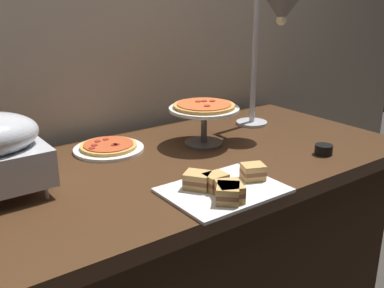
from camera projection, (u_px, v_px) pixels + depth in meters
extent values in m
cube|color=tan|center=(92.00, 27.00, 1.82)|extent=(4.40, 0.04, 2.40)
cube|color=#422816|center=(161.00, 171.00, 1.59)|extent=(1.90, 0.84, 0.05)
cube|color=black|center=(163.00, 264.00, 1.71)|extent=(1.75, 0.74, 0.71)
cylinder|color=#B7BABF|center=(47.00, 192.00, 1.32)|extent=(0.01, 0.01, 0.04)
cylinder|color=#B7BABF|center=(26.00, 172.00, 1.47)|extent=(0.01, 0.01, 0.04)
cylinder|color=#B7BABF|center=(252.00, 123.00, 2.06)|extent=(0.14, 0.14, 0.01)
cylinder|color=#B7BABF|center=(254.00, 62.00, 1.97)|extent=(0.02, 0.02, 0.55)
cone|color=#595B60|center=(282.00, 10.00, 1.79)|extent=(0.15, 0.15, 0.10)
sphere|color=#F9EAB2|center=(281.00, 20.00, 1.80)|extent=(0.04, 0.04, 0.04)
cylinder|color=white|center=(109.00, 149.00, 1.72)|extent=(0.27, 0.27, 0.01)
cylinder|color=gold|center=(109.00, 146.00, 1.72)|extent=(0.22, 0.22, 0.01)
cylinder|color=#B74723|center=(108.00, 144.00, 1.71)|extent=(0.19, 0.19, 0.00)
cylinder|color=maroon|center=(114.00, 145.00, 1.69)|extent=(0.02, 0.02, 0.00)
cylinder|color=maroon|center=(94.00, 145.00, 1.69)|extent=(0.02, 0.02, 0.00)
cylinder|color=maroon|center=(92.00, 148.00, 1.66)|extent=(0.02, 0.02, 0.00)
cylinder|color=maroon|center=(97.00, 141.00, 1.73)|extent=(0.02, 0.02, 0.00)
cylinder|color=maroon|center=(116.00, 144.00, 1.70)|extent=(0.02, 0.02, 0.00)
cylinder|color=maroon|center=(106.00, 139.00, 1.76)|extent=(0.02, 0.02, 0.00)
cylinder|color=#595B60|center=(204.00, 127.00, 1.78)|extent=(0.02, 0.02, 0.14)
cylinder|color=#595B60|center=(204.00, 143.00, 1.80)|extent=(0.15, 0.15, 0.01)
cylinder|color=white|center=(204.00, 109.00, 1.75)|extent=(0.28, 0.28, 0.01)
cylinder|color=#C68E42|center=(204.00, 106.00, 1.75)|extent=(0.24, 0.24, 0.01)
cylinder|color=#C65628|center=(204.00, 104.00, 1.75)|extent=(0.21, 0.21, 0.00)
cylinder|color=maroon|center=(204.00, 101.00, 1.78)|extent=(0.02, 0.02, 0.00)
cylinder|color=maroon|center=(198.00, 102.00, 1.77)|extent=(0.02, 0.02, 0.00)
cylinder|color=maroon|center=(212.00, 101.00, 1.78)|extent=(0.02, 0.02, 0.00)
cylinder|color=maroon|center=(207.00, 106.00, 1.70)|extent=(0.02, 0.02, 0.00)
cube|color=white|center=(223.00, 190.00, 1.37)|extent=(0.35, 0.26, 0.01)
cube|color=tan|center=(197.00, 185.00, 1.37)|extent=(0.10, 0.10, 0.02)
cube|color=brown|center=(197.00, 180.00, 1.36)|extent=(0.10, 0.10, 0.01)
cube|color=tan|center=(197.00, 175.00, 1.36)|extent=(0.10, 0.10, 0.02)
cube|color=tan|center=(228.00, 199.00, 1.28)|extent=(0.10, 0.10, 0.02)
cube|color=brown|center=(228.00, 194.00, 1.27)|extent=(0.10, 0.10, 0.01)
cube|color=tan|center=(228.00, 188.00, 1.27)|extent=(0.10, 0.10, 0.02)
cube|color=tan|center=(215.00, 186.00, 1.36)|extent=(0.07, 0.06, 0.02)
cube|color=brown|center=(215.00, 182.00, 1.35)|extent=(0.07, 0.06, 0.01)
cube|color=tan|center=(215.00, 177.00, 1.35)|extent=(0.07, 0.06, 0.02)
cube|color=tan|center=(231.00, 196.00, 1.30)|extent=(0.10, 0.10, 0.02)
cube|color=brown|center=(231.00, 191.00, 1.29)|extent=(0.10, 0.10, 0.01)
cube|color=tan|center=(231.00, 186.00, 1.29)|extent=(0.10, 0.10, 0.02)
cube|color=tan|center=(253.00, 176.00, 1.43)|extent=(0.09, 0.08, 0.02)
cube|color=brown|center=(253.00, 172.00, 1.43)|extent=(0.09, 0.08, 0.01)
cube|color=tan|center=(253.00, 167.00, 1.42)|extent=(0.09, 0.08, 0.02)
cylinder|color=black|center=(324.00, 150.00, 1.67)|extent=(0.07, 0.07, 0.04)
cylinder|color=#562D14|center=(324.00, 146.00, 1.67)|extent=(0.05, 0.05, 0.01)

